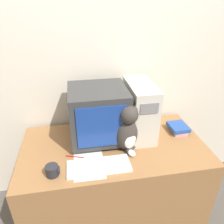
{
  "coord_description": "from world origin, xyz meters",
  "views": [
    {
      "loc": [
        -0.26,
        -0.99,
        1.82
      ],
      "look_at": [
        -0.01,
        0.42,
        1.05
      ],
      "focal_mm": 35.0,
      "sensor_mm": 36.0,
      "label": 1
    }
  ],
  "objects_px": {
    "crt_monitor": "(98,114)",
    "computer_tower": "(140,110)",
    "pen": "(75,157)",
    "mug": "(52,171)",
    "cat": "(128,130)",
    "book_stack": "(178,128)",
    "keyboard": "(99,166)"
  },
  "relations": [
    {
      "from": "book_stack",
      "to": "computer_tower",
      "type": "bearing_deg",
      "value": 173.76
    },
    {
      "from": "crt_monitor",
      "to": "computer_tower",
      "type": "height_order",
      "value": "computer_tower"
    },
    {
      "from": "computer_tower",
      "to": "pen",
      "type": "distance_m",
      "value": 0.63
    },
    {
      "from": "cat",
      "to": "book_stack",
      "type": "bearing_deg",
      "value": 3.5
    },
    {
      "from": "book_stack",
      "to": "mug",
      "type": "xyz_separation_m",
      "value": [
        -1.04,
        -0.35,
        0.01
      ]
    },
    {
      "from": "keyboard",
      "to": "book_stack",
      "type": "xyz_separation_m",
      "value": [
        0.74,
        0.33,
        0.02
      ]
    },
    {
      "from": "keyboard",
      "to": "cat",
      "type": "height_order",
      "value": "cat"
    },
    {
      "from": "crt_monitor",
      "to": "cat",
      "type": "height_order",
      "value": "crt_monitor"
    },
    {
      "from": "pen",
      "to": "cat",
      "type": "bearing_deg",
      "value": 3.77
    },
    {
      "from": "computer_tower",
      "to": "keyboard",
      "type": "bearing_deg",
      "value": -136.37
    },
    {
      "from": "crt_monitor",
      "to": "pen",
      "type": "relative_size",
      "value": 3.36
    },
    {
      "from": "computer_tower",
      "to": "book_stack",
      "type": "height_order",
      "value": "computer_tower"
    },
    {
      "from": "crt_monitor",
      "to": "mug",
      "type": "xyz_separation_m",
      "value": [
        -0.35,
        -0.37,
        -0.19
      ]
    },
    {
      "from": "crt_monitor",
      "to": "cat",
      "type": "bearing_deg",
      "value": -45.18
    },
    {
      "from": "book_stack",
      "to": "crt_monitor",
      "type": "bearing_deg",
      "value": 178.04
    },
    {
      "from": "crt_monitor",
      "to": "pen",
      "type": "height_order",
      "value": "crt_monitor"
    },
    {
      "from": "pen",
      "to": "computer_tower",
      "type": "bearing_deg",
      "value": 23.06
    },
    {
      "from": "cat",
      "to": "pen",
      "type": "distance_m",
      "value": 0.43
    },
    {
      "from": "book_stack",
      "to": "cat",
      "type": "bearing_deg",
      "value": -161.3
    },
    {
      "from": "crt_monitor",
      "to": "mug",
      "type": "relative_size",
      "value": 4.84
    },
    {
      "from": "pen",
      "to": "mug",
      "type": "height_order",
      "value": "mug"
    },
    {
      "from": "keyboard",
      "to": "pen",
      "type": "distance_m",
      "value": 0.21
    },
    {
      "from": "pen",
      "to": "mug",
      "type": "distance_m",
      "value": 0.22
    },
    {
      "from": "computer_tower",
      "to": "book_stack",
      "type": "distance_m",
      "value": 0.4
    },
    {
      "from": "cat",
      "to": "book_stack",
      "type": "xyz_separation_m",
      "value": [
        0.5,
        0.17,
        -0.14
      ]
    },
    {
      "from": "crt_monitor",
      "to": "computer_tower",
      "type": "relative_size",
      "value": 0.99
    },
    {
      "from": "crt_monitor",
      "to": "pen",
      "type": "distance_m",
      "value": 0.37
    },
    {
      "from": "mug",
      "to": "computer_tower",
      "type": "bearing_deg",
      "value": 29.09
    },
    {
      "from": "keyboard",
      "to": "cat",
      "type": "distance_m",
      "value": 0.33
    },
    {
      "from": "keyboard",
      "to": "cat",
      "type": "relative_size",
      "value": 1.14
    },
    {
      "from": "keyboard",
      "to": "mug",
      "type": "distance_m",
      "value": 0.31
    },
    {
      "from": "computer_tower",
      "to": "cat",
      "type": "xyz_separation_m",
      "value": [
        -0.15,
        -0.21,
        -0.05
      ]
    }
  ]
}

